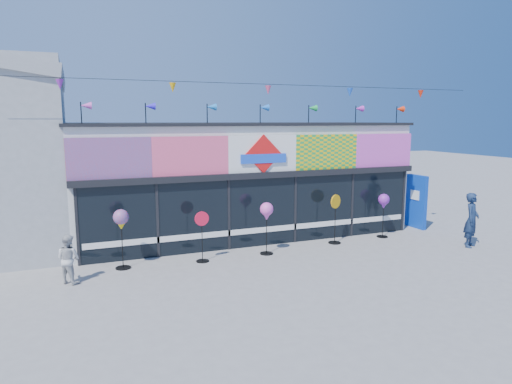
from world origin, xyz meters
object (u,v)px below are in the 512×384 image
spinner_4 (384,203)px  adult_man (472,220)px  blue_sign (416,201)px  spinner_0 (121,221)px  spinner_3 (335,218)px  spinner_1 (202,235)px  spinner_2 (267,213)px  child (68,259)px

spinner_4 → adult_man: bearing=-47.9°
blue_sign → spinner_0: (-11.24, -0.93, 0.33)m
spinner_3 → spinner_0: bearing=-179.3°
spinner_1 → adult_man: bearing=-11.3°
blue_sign → spinner_2: 6.97m
spinner_2 → spinner_4: bearing=4.6°
adult_man → child: adult_man is taller
spinner_1 → child: 3.72m
child → spinner_0: bearing=-112.4°
blue_sign → spinner_3: (-4.19, -0.85, -0.15)m
spinner_3 → child: 8.50m
spinner_4 → spinner_3: bearing=-177.9°
spinner_2 → adult_man: (6.66, -1.76, -0.42)m
blue_sign → spinner_0: size_ratio=1.21×
spinner_2 → spinner_4: size_ratio=1.04×
child → spinner_3: bearing=-133.3°
spinner_0 → spinner_2: spinner_0 is taller
child → adult_man: bearing=-144.5°
spinner_2 → spinner_4: 4.75m
spinner_1 → child: bearing=-172.8°
blue_sign → child: (-12.65, -1.63, -0.40)m
spinner_4 → child: spinner_4 is taller
blue_sign → adult_man: bearing=-94.9°
spinner_3 → spinner_4: bearing=2.1°
adult_man → child: size_ratio=1.41×
blue_sign → spinner_4: bearing=-160.9°
spinner_1 → spinner_3: spinner_3 is taller
spinner_2 → spinner_3: 2.73m
spinner_4 → adult_man: 2.90m
spinner_0 → spinner_1: (2.27, -0.23, -0.57)m
spinner_1 → spinner_2: 2.15m
blue_sign → spinner_3: size_ratio=1.23×
spinner_0 → adult_man: 11.21m
adult_man → child: (-12.44, 1.28, -0.27)m
spinner_2 → spinner_4: spinner_2 is taller
spinner_2 → spinner_0: bearing=177.2°
spinner_3 → spinner_4: spinner_3 is taller
spinner_0 → spinner_3: bearing=0.7°
spinner_4 → spinner_0: bearing=-179.0°
spinner_3 → child: bearing=-174.7°
spinner_1 → spinner_3: bearing=3.8°
spinner_2 → child: bearing=-175.2°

